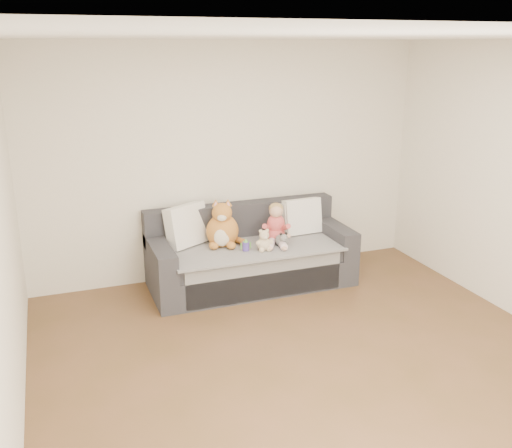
{
  "coord_description": "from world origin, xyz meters",
  "views": [
    {
      "loc": [
        -1.9,
        -3.48,
        2.56
      ],
      "look_at": [
        0.08,
        1.87,
        0.75
      ],
      "focal_mm": 40.0,
      "sensor_mm": 36.0,
      "label": 1
    }
  ],
  "objects_px": {
    "toddler": "(276,226)",
    "teddy_bear": "(264,242)",
    "plush_cat": "(223,228)",
    "sippy_cup": "(246,245)",
    "sofa": "(250,257)"
  },
  "relations": [
    {
      "from": "toddler",
      "to": "teddy_bear",
      "type": "bearing_deg",
      "value": -117.19
    },
    {
      "from": "plush_cat",
      "to": "sippy_cup",
      "type": "height_order",
      "value": "plush_cat"
    },
    {
      "from": "sofa",
      "to": "plush_cat",
      "type": "relative_size",
      "value": 4.09
    },
    {
      "from": "toddler",
      "to": "plush_cat",
      "type": "bearing_deg",
      "value": -170.31
    },
    {
      "from": "sofa",
      "to": "teddy_bear",
      "type": "bearing_deg",
      "value": -76.87
    },
    {
      "from": "plush_cat",
      "to": "teddy_bear",
      "type": "relative_size",
      "value": 2.24
    },
    {
      "from": "teddy_bear",
      "to": "sippy_cup",
      "type": "relative_size",
      "value": 1.87
    },
    {
      "from": "plush_cat",
      "to": "toddler",
      "type": "bearing_deg",
      "value": 7.68
    },
    {
      "from": "toddler",
      "to": "teddy_bear",
      "type": "relative_size",
      "value": 1.88
    },
    {
      "from": "toddler",
      "to": "sippy_cup",
      "type": "relative_size",
      "value": 3.51
    },
    {
      "from": "teddy_bear",
      "to": "sippy_cup",
      "type": "distance_m",
      "value": 0.2
    },
    {
      "from": "teddy_bear",
      "to": "sippy_cup",
      "type": "bearing_deg",
      "value": 164.14
    },
    {
      "from": "plush_cat",
      "to": "teddy_bear",
      "type": "height_order",
      "value": "plush_cat"
    },
    {
      "from": "sofa",
      "to": "teddy_bear",
      "type": "distance_m",
      "value": 0.38
    },
    {
      "from": "toddler",
      "to": "plush_cat",
      "type": "xyz_separation_m",
      "value": [
        -0.58,
        0.1,
        0.01
      ]
    }
  ]
}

